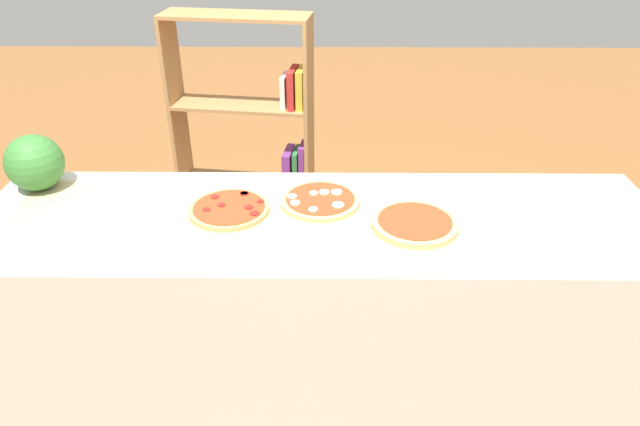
% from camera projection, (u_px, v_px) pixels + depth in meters
% --- Properties ---
extents(ground_plane, '(12.00, 12.00, 0.00)m').
position_uv_depth(ground_plane, '(320.00, 396.00, 2.58)').
color(ground_plane, brown).
extents(counter, '(2.53, 0.73, 0.93)m').
position_uv_depth(counter, '(320.00, 316.00, 2.34)').
color(counter, beige).
rests_on(counter, ground_plane).
extents(parchment_paper, '(2.28, 0.56, 0.00)m').
position_uv_depth(parchment_paper, '(320.00, 217.00, 2.11)').
color(parchment_paper, tan).
rests_on(parchment_paper, counter).
extents(pizza_pepperoni_0, '(0.30, 0.30, 0.02)m').
position_uv_depth(pizza_pepperoni_0, '(229.00, 209.00, 2.14)').
color(pizza_pepperoni_0, tan).
rests_on(pizza_pepperoni_0, parchment_paper).
extents(pizza_mozzarella_1, '(0.30, 0.30, 0.02)m').
position_uv_depth(pizza_mozzarella_1, '(320.00, 200.00, 2.20)').
color(pizza_mozzarella_1, '#DBB26B').
rests_on(pizza_mozzarella_1, parchment_paper).
extents(pizza_plain_2, '(0.31, 0.31, 0.02)m').
position_uv_depth(pizza_plain_2, '(415.00, 223.00, 2.05)').
color(pizza_plain_2, '#DBB26B').
rests_on(pizza_plain_2, parchment_paper).
extents(watermelon, '(0.22, 0.22, 0.22)m').
position_uv_depth(watermelon, '(35.00, 163.00, 2.25)').
color(watermelon, '#387A33').
rests_on(watermelon, counter).
extents(bookshelf, '(0.78, 0.33, 1.41)m').
position_uv_depth(bookshelf, '(261.00, 158.00, 3.25)').
color(bookshelf, '#A87A47').
rests_on(bookshelf, ground_plane).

